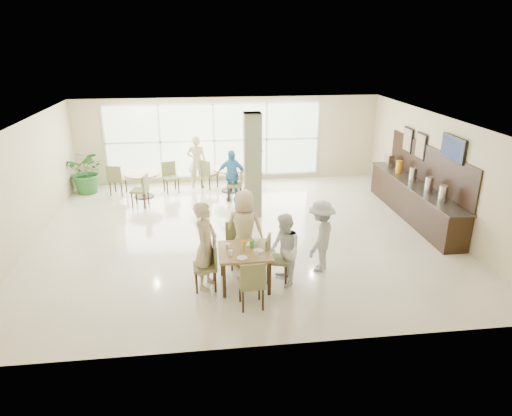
{
  "coord_description": "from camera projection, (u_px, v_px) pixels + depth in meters",
  "views": [
    {
      "loc": [
        -0.94,
        -10.45,
        4.6
      ],
      "look_at": [
        0.2,
        -1.2,
        1.1
      ],
      "focal_mm": 32.0,
      "sensor_mm": 36.0,
      "label": 1
    }
  ],
  "objects": [
    {
      "name": "potted_plant",
      "position": [
        87.0,
        171.0,
        14.14
      ],
      "size": [
        1.48,
        1.48,
        1.39
      ],
      "primitive_type": "imported",
      "rotation": [
        0.0,
        0.0,
        -0.21
      ],
      "color": "#28662C",
      "rests_on": "ground"
    },
    {
      "name": "framed_art_a",
      "position": [
        421.0,
        146.0,
        12.28
      ],
      "size": [
        0.05,
        0.55,
        0.7
      ],
      "color": "black",
      "rests_on": "ground"
    },
    {
      "name": "round_table_left",
      "position": [
        143.0,
        179.0,
        13.83
      ],
      "size": [
        1.09,
        1.09,
        0.75
      ],
      "color": "brown",
      "rests_on": "ground"
    },
    {
      "name": "teen_left",
      "position": [
        206.0,
        245.0,
        8.69
      ],
      "size": [
        0.62,
        0.75,
        1.75
      ],
      "primitive_type": "imported",
      "rotation": [
        0.0,
        0.0,
        1.19
      ],
      "color": "#CAB487",
      "rests_on": "ground"
    },
    {
      "name": "tabletop_clutter",
      "position": [
        246.0,
        248.0,
        8.75
      ],
      "size": [
        0.71,
        0.81,
        0.21
      ],
      "color": "white",
      "rests_on": "main_table"
    },
    {
      "name": "chairs_table_right",
      "position": [
        233.0,
        177.0,
        14.38
      ],
      "size": [
        2.03,
        1.84,
        0.95
      ],
      "color": "brown",
      "rests_on": "ground"
    },
    {
      "name": "teen_far",
      "position": [
        244.0,
        229.0,
        9.54
      ],
      "size": [
        0.93,
        0.72,
        1.68
      ],
      "primitive_type": "imported",
      "rotation": [
        0.0,
        0.0,
        2.77
      ],
      "color": "#CAB487",
      "rests_on": "ground"
    },
    {
      "name": "buffet_counter",
      "position": [
        414.0,
        198.0,
        12.25
      ],
      "size": [
        0.64,
        4.7,
        1.95
      ],
      "color": "black",
      "rests_on": "ground"
    },
    {
      "name": "teen_right",
      "position": [
        284.0,
        250.0,
        8.83
      ],
      "size": [
        0.65,
        0.78,
        1.46
      ],
      "primitive_type": "imported",
      "rotation": [
        0.0,
        0.0,
        -1.42
      ],
      "color": "white",
      "rests_on": "ground"
    },
    {
      "name": "ground",
      "position": [
        242.0,
        233.0,
        11.43
      ],
      "size": [
        10.0,
        10.0,
        0.0
      ],
      "primitive_type": "plane",
      "color": "beige",
      "rests_on": "ground"
    },
    {
      "name": "adult_standing",
      "position": [
        197.0,
        162.0,
        14.6
      ],
      "size": [
        0.65,
        0.45,
        1.72
      ],
      "primitive_type": "imported",
      "rotation": [
        0.0,
        0.0,
        3.08
      ],
      "color": "#CAB487",
      "rests_on": "ground"
    },
    {
      "name": "adult_a",
      "position": [
        231.0,
        175.0,
        13.51
      ],
      "size": [
        0.99,
        0.71,
        1.53
      ],
      "primitive_type": "imported",
      "rotation": [
        0.0,
        0.0,
        -0.25
      ],
      "color": "#428FC8",
      "rests_on": "ground"
    },
    {
      "name": "chairs_main_table",
      "position": [
        243.0,
        263.0,
        8.89
      ],
      "size": [
        1.96,
        2.08,
        0.95
      ],
      "color": "brown",
      "rests_on": "ground"
    },
    {
      "name": "room_shell",
      "position": [
        242.0,
        167.0,
        10.83
      ],
      "size": [
        10.0,
        10.0,
        10.0
      ],
      "color": "white",
      "rests_on": "ground"
    },
    {
      "name": "chairs_table_left",
      "position": [
        143.0,
        182.0,
        13.81
      ],
      "size": [
        2.19,
        1.74,
        0.95
      ],
      "color": "brown",
      "rests_on": "ground"
    },
    {
      "name": "adult_b",
      "position": [
        255.0,
        165.0,
        14.38
      ],
      "size": [
        1.12,
        1.67,
        1.65
      ],
      "primitive_type": "imported",
      "rotation": [
        0.0,
        0.0,
        -1.9
      ],
      "color": "white",
      "rests_on": "ground"
    },
    {
      "name": "teen_standing",
      "position": [
        321.0,
        236.0,
        9.37
      ],
      "size": [
        1.01,
        1.13,
        1.52
      ],
      "primitive_type": "imported",
      "rotation": [
        0.0,
        0.0,
        -2.14
      ],
      "color": "#AAAAAC",
      "rests_on": "ground"
    },
    {
      "name": "round_table_right",
      "position": [
        230.0,
        173.0,
        14.36
      ],
      "size": [
        1.11,
        1.11,
        0.75
      ],
      "color": "brown",
      "rests_on": "ground"
    },
    {
      "name": "wall_tv",
      "position": [
        453.0,
        149.0,
        10.68
      ],
      "size": [
        0.06,
        1.0,
        0.58
      ],
      "color": "black",
      "rests_on": "ground"
    },
    {
      "name": "framed_art_b",
      "position": [
        408.0,
        140.0,
        13.02
      ],
      "size": [
        0.05,
        0.55,
        0.7
      ],
      "color": "black",
      "rests_on": "ground"
    },
    {
      "name": "window_bank",
      "position": [
        214.0,
        141.0,
        15.03
      ],
      "size": [
        7.0,
        0.04,
        7.0
      ],
      "color": "silver",
      "rests_on": "ground"
    },
    {
      "name": "column",
      "position": [
        252.0,
        166.0,
        12.1
      ],
      "size": [
        0.45,
        0.45,
        2.8
      ],
      "primitive_type": "cube",
      "color": "#5D6A4A",
      "rests_on": "ground"
    },
    {
      "name": "main_table",
      "position": [
        245.0,
        254.0,
        8.81
      ],
      "size": [
        1.01,
        1.01,
        0.75
      ],
      "color": "brown",
      "rests_on": "ground"
    }
  ]
}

